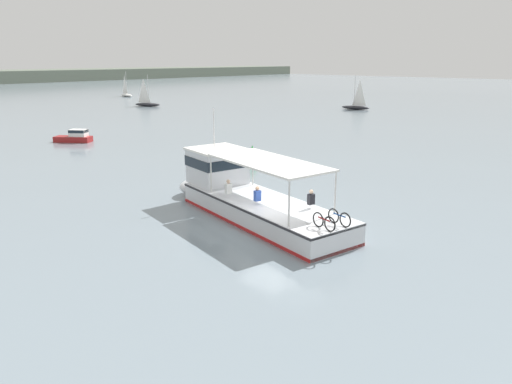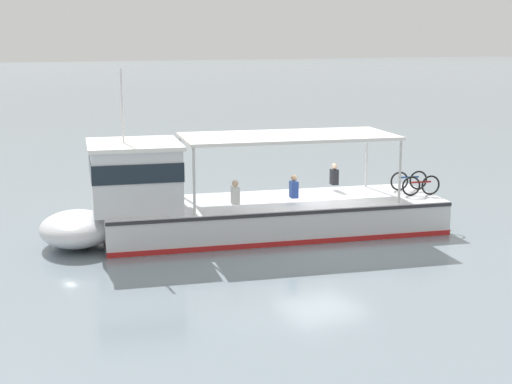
{
  "view_description": "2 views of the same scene",
  "coord_description": "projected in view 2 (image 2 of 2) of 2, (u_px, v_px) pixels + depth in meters",
  "views": [
    {
      "loc": [
        -16.58,
        -13.87,
        7.99
      ],
      "look_at": [
        0.91,
        1.85,
        1.4
      ],
      "focal_mm": 33.37,
      "sensor_mm": 36.0,
      "label": 1
    },
    {
      "loc": [
        -19.53,
        12.01,
        6.13
      ],
      "look_at": [
        0.91,
        1.85,
        1.4
      ],
      "focal_mm": 51.5,
      "sensor_mm": 36.0,
      "label": 2
    }
  ],
  "objects": [
    {
      "name": "ferry_main",
      "position": [
        225.0,
        205.0,
        23.15
      ],
      "size": [
        5.76,
        13.07,
        5.32
      ],
      "color": "silver",
      "rests_on": "ground"
    },
    {
      "name": "ground_plane",
      "position": [
        320.0,
        234.0,
        23.61
      ],
      "size": [
        400.0,
        400.0,
        0.0
      ],
      "primitive_type": "plane",
      "color": "gray"
    }
  ]
}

